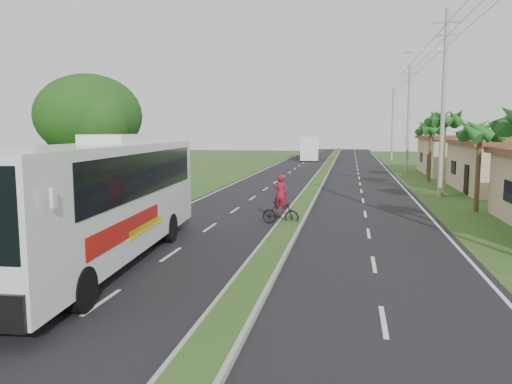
# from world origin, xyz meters

# --- Properties ---
(ground) EXTENTS (180.00, 180.00, 0.00)m
(ground) POSITION_xyz_m (0.00, 0.00, 0.00)
(ground) COLOR #2D521E
(ground) RESTS_ON ground
(road_asphalt) EXTENTS (14.00, 160.00, 0.02)m
(road_asphalt) POSITION_xyz_m (0.00, 20.00, 0.01)
(road_asphalt) COLOR black
(road_asphalt) RESTS_ON ground
(median_strip) EXTENTS (1.20, 160.00, 0.18)m
(median_strip) POSITION_xyz_m (0.00, 20.00, 0.10)
(median_strip) COLOR gray
(median_strip) RESTS_ON ground
(lane_edge_left) EXTENTS (0.12, 160.00, 0.01)m
(lane_edge_left) POSITION_xyz_m (-6.70, 20.00, 0.00)
(lane_edge_left) COLOR silver
(lane_edge_left) RESTS_ON ground
(lane_edge_right) EXTENTS (0.12, 160.00, 0.01)m
(lane_edge_right) POSITION_xyz_m (6.70, 20.00, 0.00)
(lane_edge_right) COLOR silver
(lane_edge_right) RESTS_ON ground
(shop_mid) EXTENTS (7.60, 10.60, 3.67)m
(shop_mid) POSITION_xyz_m (14.00, 22.00, 1.86)
(shop_mid) COLOR tan
(shop_mid) RESTS_ON ground
(shop_far) EXTENTS (8.60, 11.60, 3.82)m
(shop_far) POSITION_xyz_m (14.00, 36.00, 1.93)
(shop_far) COLOR tan
(shop_far) RESTS_ON ground
(palm_verge_b) EXTENTS (2.40, 2.40, 5.05)m
(palm_verge_b) POSITION_xyz_m (9.40, 12.00, 4.36)
(palm_verge_b) COLOR #473321
(palm_verge_b) RESTS_ON ground
(palm_verge_c) EXTENTS (2.40, 2.40, 5.85)m
(palm_verge_c) POSITION_xyz_m (8.80, 19.00, 5.12)
(palm_verge_c) COLOR #473321
(palm_verge_c) RESTS_ON ground
(palm_verge_d) EXTENTS (2.40, 2.40, 5.25)m
(palm_verge_d) POSITION_xyz_m (9.30, 28.00, 4.55)
(palm_verge_d) COLOR #473321
(palm_verge_d) RESTS_ON ground
(shade_tree) EXTENTS (6.30, 6.00, 7.54)m
(shade_tree) POSITION_xyz_m (-12.11, 10.02, 5.03)
(shade_tree) COLOR #473321
(shade_tree) RESTS_ON ground
(utility_pole_b) EXTENTS (3.20, 0.28, 12.00)m
(utility_pole_b) POSITION_xyz_m (8.47, 18.00, 6.26)
(utility_pole_b) COLOR gray
(utility_pole_b) RESTS_ON ground
(utility_pole_c) EXTENTS (1.60, 0.28, 11.00)m
(utility_pole_c) POSITION_xyz_m (8.50, 38.00, 5.67)
(utility_pole_c) COLOR gray
(utility_pole_c) RESTS_ON ground
(utility_pole_d) EXTENTS (1.60, 0.28, 10.50)m
(utility_pole_d) POSITION_xyz_m (8.50, 58.00, 5.42)
(utility_pole_d) COLOR gray
(utility_pole_d) RESTS_ON ground
(coach_bus_main) EXTENTS (3.78, 13.30, 4.24)m
(coach_bus_main) POSITION_xyz_m (-5.21, -1.60, 2.33)
(coach_bus_main) COLOR silver
(coach_bus_main) RESTS_ON ground
(coach_bus_far) EXTENTS (3.29, 11.59, 3.33)m
(coach_bus_far) POSITION_xyz_m (-3.34, 58.37, 1.89)
(coach_bus_far) COLOR white
(coach_bus_far) RESTS_ON ground
(motorcyclist) EXTENTS (1.84, 0.79, 2.35)m
(motorcyclist) POSITION_xyz_m (-0.48, 6.42, 0.85)
(motorcyclist) COLOR black
(motorcyclist) RESTS_ON ground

